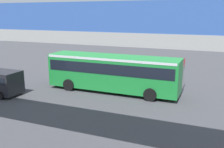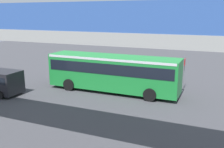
# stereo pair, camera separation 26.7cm
# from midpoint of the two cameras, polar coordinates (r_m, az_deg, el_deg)

# --- Properties ---
(ground) EXTENTS (80.00, 80.00, 0.00)m
(ground) POSITION_cam_midpoint_polar(r_m,az_deg,el_deg) (23.63, -2.72, -3.15)
(ground) COLOR #424247
(city_bus) EXTENTS (11.54, 2.85, 3.15)m
(city_bus) POSITION_cam_midpoint_polar(r_m,az_deg,el_deg) (22.18, -0.22, 0.81)
(city_bus) COLOR #1E8C38
(city_bus) RESTS_ON ground
(bicycle_red) EXTENTS (1.77, 0.44, 0.96)m
(bicycle_red) POSITION_cam_midpoint_polar(r_m,az_deg,el_deg) (26.64, -23.03, -1.48)
(bicycle_red) COLOR black
(bicycle_red) RESTS_ON ground
(traffic_sign) EXTENTS (0.08, 0.60, 2.80)m
(traffic_sign) POSITION_cam_midpoint_polar(r_m,az_deg,el_deg) (23.72, 15.39, 1.16)
(traffic_sign) COLOR slate
(traffic_sign) RESTS_ON ground
(lane_dash_leftmost) EXTENTS (2.00, 0.20, 0.01)m
(lane_dash_leftmost) POSITION_cam_midpoint_polar(r_m,az_deg,el_deg) (23.83, 12.68, -3.32)
(lane_dash_leftmost) COLOR silver
(lane_dash_leftmost) RESTS_ON ground
(lane_dash_left) EXTENTS (2.00, 0.20, 0.01)m
(lane_dash_left) POSITION_cam_midpoint_polar(r_m,az_deg,el_deg) (24.77, 3.54, -2.37)
(lane_dash_left) COLOR silver
(lane_dash_left) RESTS_ON ground
(lane_dash_centre) EXTENTS (2.00, 0.20, 0.01)m
(lane_dash_centre) POSITION_cam_midpoint_polar(r_m,az_deg,el_deg) (26.29, -4.73, -1.47)
(lane_dash_centre) COLOR silver
(lane_dash_centre) RESTS_ON ground
(lane_dash_right) EXTENTS (2.00, 0.20, 0.01)m
(lane_dash_right) POSITION_cam_midpoint_polar(r_m,az_deg,el_deg) (28.29, -11.96, -0.65)
(lane_dash_right) COLOR silver
(lane_dash_right) RESTS_ON ground
(pedestrian_overpass) EXTENTS (26.17, 2.60, 7.11)m
(pedestrian_overpass) POSITION_cam_midpoint_polar(r_m,az_deg,el_deg) (13.93, -21.95, 6.55)
(pedestrian_overpass) COLOR #9E9E99
(pedestrian_overpass) RESTS_ON ground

